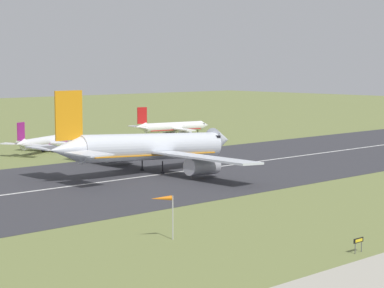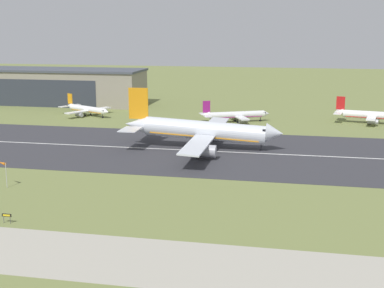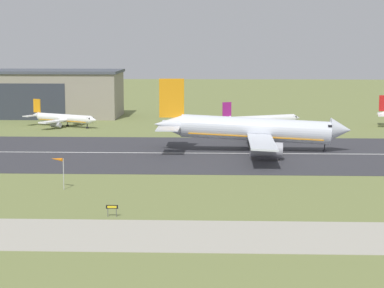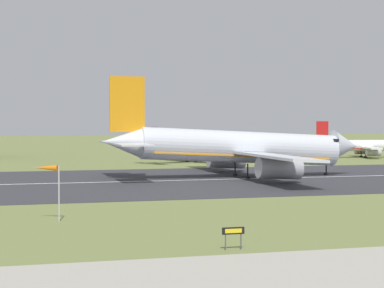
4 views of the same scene
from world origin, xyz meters
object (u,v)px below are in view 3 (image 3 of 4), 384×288
(airplane_landing, at_px, (254,130))
(airplane_parked_east, at_px, (64,118))
(airplane_parked_centre, at_px, (261,120))
(runway_sign, at_px, (112,208))
(windsock_pole, at_px, (57,161))

(airplane_landing, relative_size, airplane_parked_east, 2.24)
(airplane_parked_east, bearing_deg, airplane_parked_centre, -3.25)
(airplane_parked_centre, bearing_deg, airplane_landing, -95.25)
(airplane_landing, distance_m, runway_sign, 69.21)
(airplane_parked_centre, relative_size, runway_sign, 14.45)
(airplane_parked_centre, height_order, runway_sign, airplane_parked_centre)
(airplane_parked_centre, distance_m, airplane_parked_east, 58.23)
(airplane_parked_centre, bearing_deg, airplane_parked_east, 176.75)
(windsock_pole, relative_size, runway_sign, 3.10)
(airplane_parked_east, xyz_separation_m, runway_sign, (30.81, -112.27, -1.13))
(airplane_parked_east, relative_size, windsock_pole, 4.34)
(airplane_parked_east, bearing_deg, windsock_pole, -78.68)
(airplane_parked_east, bearing_deg, runway_sign, -74.66)
(airplane_landing, distance_m, airplane_parked_centre, 44.15)
(airplane_landing, xyz_separation_m, airplane_parked_centre, (4.03, 43.90, -2.36))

